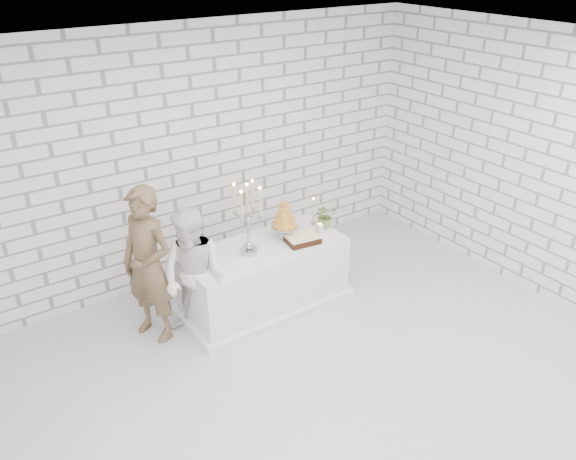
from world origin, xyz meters
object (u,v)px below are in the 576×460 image
object	(u,v)px
cake_table	(264,276)
groom	(148,266)
croquembouche	(284,219)
bride	(194,277)
candelabra	(248,219)

from	to	relation	value
cake_table	groom	size ratio (longest dim) A/B	1.07
groom	cake_table	bearing A→B (deg)	56.96
cake_table	croquembouche	world-z (taller)	croquembouche
bride	candelabra	distance (m)	0.81
groom	bride	distance (m)	0.47
groom	bride	world-z (taller)	groom
groom	bride	size ratio (longest dim) A/B	1.15
cake_table	bride	bearing A→B (deg)	-173.38
bride	croquembouche	world-z (taller)	bride
cake_table	croquembouche	distance (m)	0.68
bride	candelabra	bearing A→B (deg)	67.13
bride	croquembouche	xyz separation A→B (m)	(1.20, 0.15, 0.26)
cake_table	candelabra	size ratio (longest dim) A/B	2.22
cake_table	croquembouche	xyz separation A→B (m)	(0.31, 0.05, 0.61)
croquembouche	cake_table	bearing A→B (deg)	-170.96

